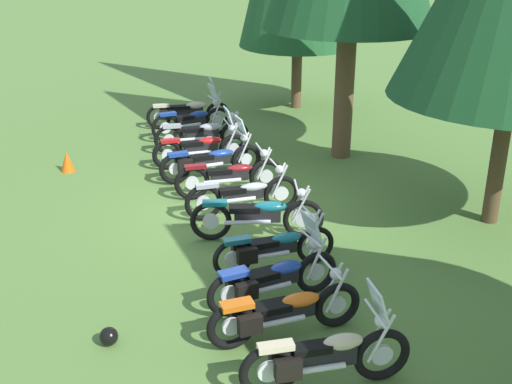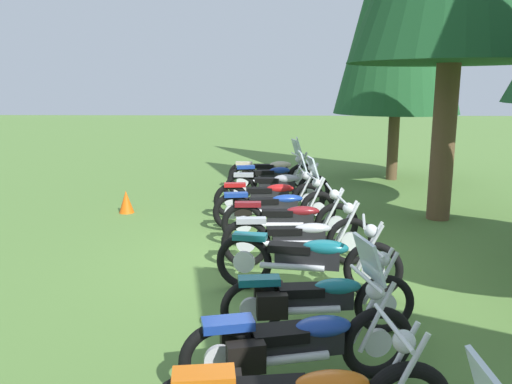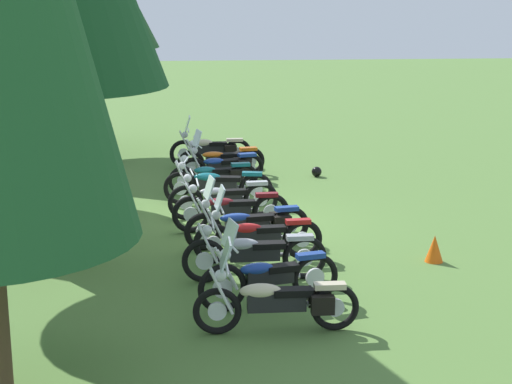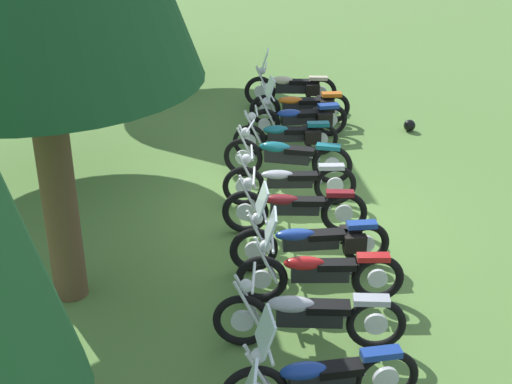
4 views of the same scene
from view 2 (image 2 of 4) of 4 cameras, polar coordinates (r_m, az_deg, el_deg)
The scene contains 12 objects.
ground_plane at distance 8.28m, azimuth 3.16°, elevation -7.11°, with size 80.00×80.00×0.00m, color #547A38.
motorcycle_0 at distance 13.60m, azimuth 1.68°, elevation 2.37°, with size 0.69×2.32×1.35m.
motorcycle_1 at distance 12.64m, azimuth 1.89°, elevation 1.73°, with size 0.75×2.19×1.39m.
motorcycle_2 at distance 11.50m, azimuth 2.41°, elevation 0.65°, with size 0.67×2.38×1.02m.
motorcycle_3 at distance 10.52m, azimuth 1.70°, elevation -0.42°, with size 0.74×2.30×1.37m.
motorcycle_4 at distance 9.68m, azimuth 2.00°, elevation -1.54°, with size 0.82×2.36×1.37m.
motorcycle_5 at distance 8.68m, azimuth 3.90°, elevation -3.14°, with size 0.68×2.33×1.03m.
motorcycle_6 at distance 7.72m, azimuth 4.86°, elevation -5.07°, with size 0.61×2.32×1.02m.
motorcycle_7 at distance 6.72m, azimuth 5.88°, elevation -7.43°, with size 0.68×2.41×1.03m.
motorcycle_8 at distance 5.65m, azimuth 6.50°, elevation -11.72°, with size 0.68×2.12×0.99m.
motorcycle_9 at distance 4.74m, azimuth 4.69°, elevation -16.17°, with size 0.89×2.13×1.36m.
traffic_cone at distance 11.31m, azimuth -14.22°, elevation -1.06°, with size 0.32×0.32×0.48m, color #EA590F.
Camera 2 is at (7.83, -0.20, 2.66)m, focal length 35.99 mm.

